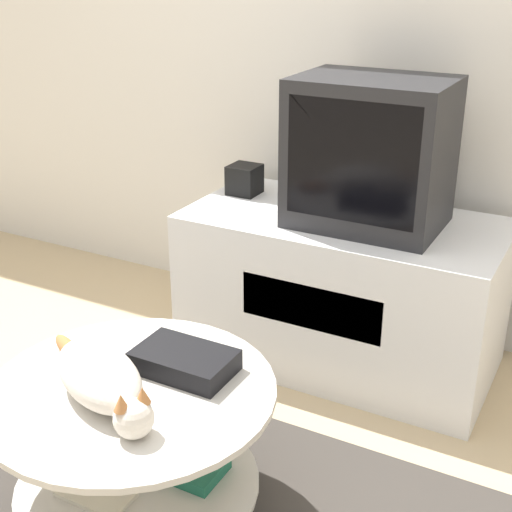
{
  "coord_description": "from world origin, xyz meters",
  "views": [
    {
      "loc": [
        0.9,
        -1.13,
        1.43
      ],
      "look_at": [
        0.0,
        0.53,
        0.62
      ],
      "focal_mm": 50.0,
      "sensor_mm": 36.0,
      "label": 1
    }
  ],
  "objects_px": {
    "tv": "(371,153)",
    "speaker": "(244,179)",
    "dvd_box": "(184,361)",
    "cat": "(102,378)"
  },
  "relations": [
    {
      "from": "tv",
      "to": "speaker",
      "type": "height_order",
      "value": "tv"
    },
    {
      "from": "tv",
      "to": "dvd_box",
      "type": "bearing_deg",
      "value": -99.93
    },
    {
      "from": "tv",
      "to": "dvd_box",
      "type": "xyz_separation_m",
      "value": [
        -0.16,
        -0.9,
        -0.36
      ]
    },
    {
      "from": "speaker",
      "to": "dvd_box",
      "type": "bearing_deg",
      "value": -69.42
    },
    {
      "from": "speaker",
      "to": "dvd_box",
      "type": "relative_size",
      "value": 0.44
    },
    {
      "from": "tv",
      "to": "speaker",
      "type": "xyz_separation_m",
      "value": [
        -0.53,
        0.09,
        -0.19
      ]
    },
    {
      "from": "tv",
      "to": "dvd_box",
      "type": "height_order",
      "value": "tv"
    },
    {
      "from": "tv",
      "to": "cat",
      "type": "relative_size",
      "value": 1.03
    },
    {
      "from": "tv",
      "to": "speaker",
      "type": "bearing_deg",
      "value": 170.69
    },
    {
      "from": "dvd_box",
      "to": "cat",
      "type": "height_order",
      "value": "cat"
    }
  ]
}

